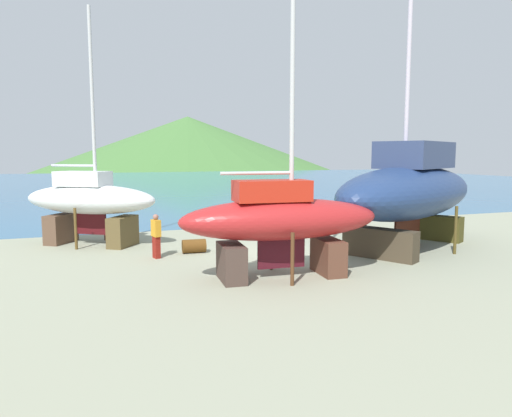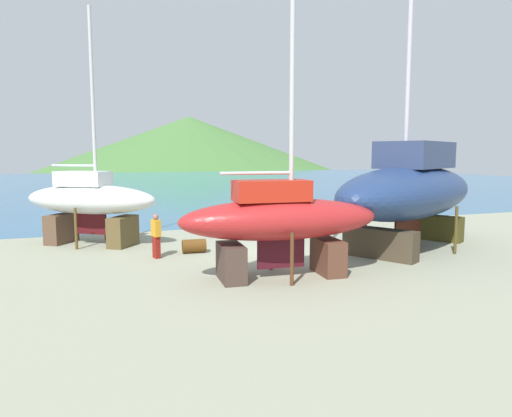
# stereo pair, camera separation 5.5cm
# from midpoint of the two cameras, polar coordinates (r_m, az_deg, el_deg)

# --- Properties ---
(ground_plane) EXTENTS (42.36, 42.36, 0.00)m
(ground_plane) POSITION_cam_midpoint_polar(r_m,az_deg,el_deg) (16.02, 6.71, -7.86)
(ground_plane) COLOR gray
(sea_water) EXTENTS (131.42, 83.44, 0.01)m
(sea_water) POSITION_cam_midpoint_polar(r_m,az_deg,el_deg) (66.69, -13.54, 3.01)
(sea_water) COLOR teal
(sea_water) RESTS_ON ground
(headland_hill) EXTENTS (175.45, 175.45, 32.52)m
(headland_hill) POSITION_cam_midpoint_polar(r_m,az_deg,el_deg) (154.53, -8.31, 5.08)
(headland_hill) COLOR #467638
(headland_hill) RESTS_ON ground
(sailboat_mid_port) EXTENTS (6.32, 5.14, 10.24)m
(sailboat_mid_port) POSITION_cam_midpoint_polar(r_m,az_deg,el_deg) (21.84, -19.79, 0.84)
(sailboat_mid_port) COLOR brown
(sailboat_mid_port) RESTS_ON ground
(sailboat_small_center) EXTENTS (11.03, 8.47, 18.20)m
(sailboat_small_center) POSITION_cam_midpoint_polar(r_m,az_deg,el_deg) (20.88, 18.21, 2.17)
(sailboat_small_center) COLOR #433828
(sailboat_small_center) RESTS_ON ground
(sailboat_large_starboard) EXTENTS (6.79, 2.34, 10.31)m
(sailboat_large_starboard) POSITION_cam_midpoint_polar(r_m,az_deg,el_deg) (15.07, 2.94, -1.49)
(sailboat_large_starboard) COLOR brown
(sailboat_large_starboard) RESTS_ON ground
(worker) EXTENTS (0.35, 0.49, 1.72)m
(worker) POSITION_cam_midpoint_polar(r_m,az_deg,el_deg) (18.40, -12.22, -3.24)
(worker) COLOR maroon
(worker) RESTS_ON ground
(barrel_ochre) EXTENTS (0.98, 0.62, 0.56)m
(barrel_ochre) POSITION_cam_midpoint_polar(r_m,az_deg,el_deg) (19.23, -7.69, -4.58)
(barrel_ochre) COLOR #5A3714
(barrel_ochre) RESTS_ON ground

